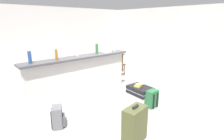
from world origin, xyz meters
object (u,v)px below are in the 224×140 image
at_px(bottle_blue, 30,57).
at_px(book_stack, 139,85).
at_px(suitcase_flat_black, 140,90).
at_px(grocery_bag, 107,48).
at_px(bottle_amber, 56,55).
at_px(backpack_grey, 58,117).
at_px(bottle_clear, 114,48).
at_px(dining_chair_near_partition, 117,62).
at_px(bottle_white, 77,52).
at_px(dining_table, 108,56).
at_px(bottle_green, 97,49).
at_px(suitcase_upright_olive, 135,124).
at_px(backpack_green, 152,99).

bearing_deg(bottle_blue, book_stack, -18.18).
bearing_deg(bottle_blue, suitcase_flat_black, -18.99).
xyz_separation_m(grocery_bag, book_stack, (0.46, -0.86, -0.99)).
xyz_separation_m(bottle_amber, book_stack, (2.01, -0.78, -1.00)).
bearing_deg(bottle_amber, backpack_grey, -117.88).
height_order(bottle_clear, dining_chair_near_partition, bottle_clear).
height_order(bottle_amber, bottle_white, bottle_amber).
relative_size(bottle_white, suitcase_flat_black, 0.25).
bearing_deg(dining_table, bottle_amber, -151.41).
bearing_deg(bottle_amber, bottle_green, 4.96).
xyz_separation_m(dining_table, suitcase_upright_olive, (-2.45, -3.63, -0.32)).
height_order(suitcase_flat_black, suitcase_upright_olive, suitcase_upright_olive).
relative_size(backpack_grey, backpack_green, 1.00).
distance_m(bottle_green, suitcase_flat_black, 1.69).
distance_m(dining_chair_near_partition, book_stack, 1.89).
distance_m(bottle_green, suitcase_upright_olive, 2.56).
bearing_deg(backpack_green, bottle_green, 104.04).
bearing_deg(book_stack, bottle_green, 131.57).
bearing_deg(bottle_clear, bottle_blue, -179.32).
xyz_separation_m(bottle_blue, bottle_clear, (2.42, 0.03, -0.03)).
xyz_separation_m(bottle_blue, book_stack, (2.57, -0.84, -1.01)).
bearing_deg(grocery_bag, suitcase_upright_olive, -118.76).
relative_size(bottle_clear, suitcase_upright_olive, 0.31).
bearing_deg(bottle_white, dining_table, 32.28).
distance_m(bottle_white, dining_chair_near_partition, 2.37).
distance_m(bottle_amber, bottle_green, 1.22).
height_order(suitcase_upright_olive, backpack_green, suitcase_upright_olive).
bearing_deg(dining_chair_near_partition, dining_table, 84.28).
height_order(bottle_amber, book_stack, bottle_amber).
relative_size(bottle_white, dining_chair_near_partition, 0.22).
bearing_deg(bottle_clear, bottle_amber, -177.21).
distance_m(bottle_amber, book_stack, 2.38).
distance_m(bottle_blue, suitcase_upright_olive, 2.53).
bearing_deg(bottle_green, bottle_amber, -175.04).
height_order(bottle_blue, bottle_white, bottle_blue).
bearing_deg(bottle_clear, book_stack, -80.39).
height_order(backpack_grey, book_stack, backpack_grey).
relative_size(dining_table, backpack_grey, 2.62).
bearing_deg(dining_table, backpack_grey, -143.96).
bearing_deg(dining_table, suitcase_upright_olive, -124.01).
bearing_deg(backpack_grey, bottle_clear, 21.84).
height_order(grocery_bag, suitcase_upright_olive, grocery_bag).
xyz_separation_m(bottle_blue, suitcase_upright_olive, (0.91, -2.17, -0.93)).
distance_m(bottle_white, grocery_bag, 0.92).
height_order(dining_chair_near_partition, suitcase_flat_black, dining_chair_near_partition).
distance_m(grocery_bag, book_stack, 1.39).
bearing_deg(bottle_amber, suitcase_flat_black, -22.25).
bearing_deg(backpack_green, dining_table, 68.90).
relative_size(grocery_bag, suitcase_upright_olive, 0.39).
height_order(bottle_white, suitcase_upright_olive, bottle_white).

